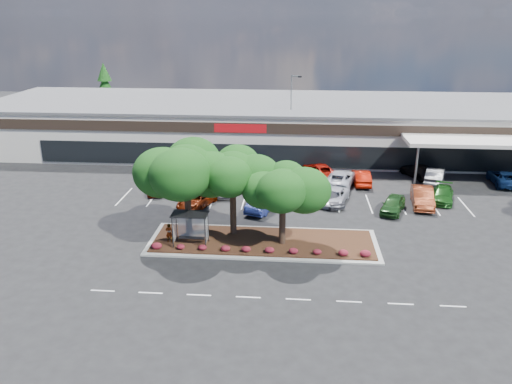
{
  "coord_description": "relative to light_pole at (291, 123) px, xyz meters",
  "views": [
    {
      "loc": [
        0.38,
        -31.64,
        17.17
      ],
      "look_at": [
        -2.95,
        8.72,
        2.6
      ],
      "focal_mm": 35.0,
      "sensor_mm": 36.0,
      "label": 1
    }
  ],
  "objects": [
    {
      "name": "car_6",
      "position": [
        9.6,
        -16.39,
        -3.87
      ],
      "size": [
        3.16,
        4.65,
        1.47
      ],
      "primitive_type": "imported",
      "rotation": [
        0.0,
        0.0,
        -0.36
      ],
      "color": "#1C451A",
      "rests_on": "ground"
    },
    {
      "name": "person_waiting",
      "position": [
        -9.02,
        -24.86,
        -3.57
      ],
      "size": [
        0.58,
        0.38,
        1.57
      ],
      "primitive_type": "imported",
      "rotation": [
        0.0,
        0.0,
        3.15
      ],
      "color": "#594C47",
      "rests_on": "landscape_island"
    },
    {
      "name": "car_7",
      "position": [
        12.63,
        -14.53,
        -3.75
      ],
      "size": [
        2.43,
        5.39,
        1.72
      ],
      "primitive_type": "imported",
      "rotation": [
        0.0,
        0.0,
        -0.12
      ],
      "color": "maroon",
      "rests_on": "ground"
    },
    {
      "name": "island_tree_west",
      "position": [
        -7.75,
        -23.47,
        -0.41
      ],
      "size": [
        7.2,
        7.2,
        7.89
      ],
      "primitive_type": null,
      "color": "#103811",
      "rests_on": "landscape_island"
    },
    {
      "name": "island_tree_mid",
      "position": [
        -4.25,
        -22.77,
        -0.69
      ],
      "size": [
        6.6,
        6.6,
        7.32
      ],
      "primitive_type": null,
      "color": "#103811",
      "rests_on": "landscape_island"
    },
    {
      "name": "car_10",
      "position": [
        -4.29,
        -5.7,
        -3.94
      ],
      "size": [
        3.14,
        4.97,
        1.34
      ],
      "primitive_type": "imported",
      "rotation": [
        0.0,
        0.0,
        3.44
      ],
      "color": "navy",
      "rests_on": "ground"
    },
    {
      "name": "lane_markings",
      "position": [
        0.11,
        -17.54,
        -4.6
      ],
      "size": [
        33.12,
        20.06,
        0.01
      ],
      "color": "silver",
      "rests_on": "ground"
    },
    {
      "name": "island_tree_east",
      "position": [
        -0.25,
        -24.27,
        -1.1
      ],
      "size": [
        5.8,
        5.8,
        6.5
      ],
      "primitive_type": null,
      "color": "#103811",
      "rests_on": "landscape_island"
    },
    {
      "name": "car_16",
      "position": [
        14.27,
        -5.82,
        -3.86
      ],
      "size": [
        4.07,
        5.6,
        1.51
      ],
      "primitive_type": "imported",
      "rotation": [
        0.0,
        0.0,
        3.57
      ],
      "color": "black",
      "rests_on": "ground"
    },
    {
      "name": "ground",
      "position": [
        0.25,
        -27.97,
        -4.61
      ],
      "size": [
        160.0,
        160.0,
        0.0
      ],
      "primitive_type": "plane",
      "color": "black",
      "rests_on": "ground"
    },
    {
      "name": "car_2",
      "position": [
        -6.64,
        -13.05,
        -3.9
      ],
      "size": [
        2.87,
        4.49,
        1.42
      ],
      "primitive_type": "imported",
      "rotation": [
        0.0,
        0.0,
        0.31
      ],
      "color": "slate",
      "rests_on": "ground"
    },
    {
      "name": "car_4",
      "position": [
        3.9,
        -14.93,
        -3.91
      ],
      "size": [
        3.11,
        4.45,
        1.41
      ],
      "primitive_type": "imported",
      "rotation": [
        0.0,
        0.0,
        0.39
      ],
      "color": "#4C4C52",
      "rests_on": "ground"
    },
    {
      "name": "light_pole",
      "position": [
        0.0,
        0.0,
        0.0
      ],
      "size": [
        1.41,
        0.79,
        10.37
      ],
      "rotation": [
        0.0,
        0.0,
        -0.34
      ],
      "color": "#9A9A95",
      "rests_on": "ground"
    },
    {
      "name": "car_0",
      "position": [
        -13.25,
        -13.08,
        -3.93
      ],
      "size": [
        2.12,
        4.19,
        1.37
      ],
      "primitive_type": "imported",
      "rotation": [
        0.0,
        0.0,
        0.13
      ],
      "color": "#621C09",
      "rests_on": "ground"
    },
    {
      "name": "shrub_row",
      "position": [
        -1.75,
        -26.07,
        -4.1
      ],
      "size": [
        17.0,
        0.8,
        0.5
      ],
      "primitive_type": null,
      "color": "maroon",
      "rests_on": "landscape_island"
    },
    {
      "name": "car_8",
      "position": [
        14.9,
        -13.12,
        -3.94
      ],
      "size": [
        3.1,
        4.96,
        1.34
      ],
      "primitive_type": "imported",
      "rotation": [
        0.0,
        0.0,
        -0.29
      ],
      "color": "#174914",
      "rests_on": "ground"
    },
    {
      "name": "car_3",
      "position": [
        -2.15,
        -16.75,
        -3.77
      ],
      "size": [
        3.47,
        5.43,
        1.69
      ],
      "primitive_type": "imported",
      "rotation": [
        0.0,
        0.0,
        -0.36
      ],
      "color": "navy",
      "rests_on": "ground"
    },
    {
      "name": "conifer_north_west",
      "position": [
        -29.75,
        18.03,
        0.39
      ],
      "size": [
        4.4,
        4.4,
        10.0
      ],
      "primitive_type": "cone",
      "color": "#103811",
      "rests_on": "ground"
    },
    {
      "name": "car_17",
      "position": [
        22.68,
        -7.48,
        -3.87
      ],
      "size": [
        2.76,
        5.46,
        1.48
      ],
      "primitive_type": "imported",
      "rotation": [
        0.0,
        0.0,
        3.08
      ],
      "color": "navy",
      "rests_on": "ground"
    },
    {
      "name": "car_14",
      "position": [
        7.63,
        -8.65,
        -3.85
      ],
      "size": [
        1.71,
        4.66,
        1.52
      ],
      "primitive_type": "imported",
      "rotation": [
        0.0,
        0.0,
        3.16
      ],
      "color": "#9E1203",
      "rests_on": "ground"
    },
    {
      "name": "bus_shelter",
      "position": [
        -7.25,
        -25.02,
        -2.3
      ],
      "size": [
        2.75,
        1.55,
        2.59
      ],
      "color": "black",
      "rests_on": "landscape_island"
    },
    {
      "name": "car_1",
      "position": [
        -8.49,
        -16.55,
        -3.93
      ],
      "size": [
        3.65,
        5.36,
        1.36
      ],
      "primitive_type": "imported",
      "rotation": [
        0.0,
        0.0,
        -0.31
      ],
      "color": "#621904",
      "rests_on": "ground"
    },
    {
      "name": "landscape_island",
      "position": [
        -1.75,
        -23.97,
        -4.49
      ],
      "size": [
        18.0,
        6.0,
        0.26
      ],
      "color": "#9A9A95",
      "rests_on": "ground"
    },
    {
      "name": "car_13",
      "position": [
        5.38,
        -9.34,
        -3.8
      ],
      "size": [
        4.18,
        6.36,
        1.62
      ],
      "primitive_type": "imported",
      "rotation": [
        0.0,
        0.0,
        2.87
      ],
      "color": "silver",
      "rests_on": "ground"
    },
    {
      "name": "car_5",
      "position": [
        4.36,
        -14.55,
        -3.94
      ],
      "size": [
        3.47,
        5.23,
        1.33
      ],
      "primitive_type": "imported",
      "rotation": [
        0.0,
        0.0,
        -0.29
      ],
      "color": "silver",
      "rests_on": "ground"
    },
    {
      "name": "car_15",
      "position": [
        15.52,
        -7.59,
        -3.78
      ],
      "size": [
        3.31,
        5.36,
        1.67
      ],
      "primitive_type": "imported",
      "rotation": [
        0.0,
        0.0,
        2.81
      ],
      "color": "#53535A",
      "rests_on": "ground"
    },
    {
      "name": "retail_store",
      "position": [
        0.31,
        5.94,
        -1.46
      ],
      "size": [
        80.4,
        25.2,
        6.25
      ],
      "color": "beige",
      "rests_on": "ground"
    },
    {
      "name": "car_12",
      "position": [
        3.28,
        -6.53,
        -3.85
      ],
      "size": [
        4.44,
        6.03,
        1.52
      ],
      "primitive_type": "imported",
      "rotation": [
        0.0,
        0.0,
        3.53
      ],
      "color": "#900F06",
      "rests_on": "ground"
    }
  ]
}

